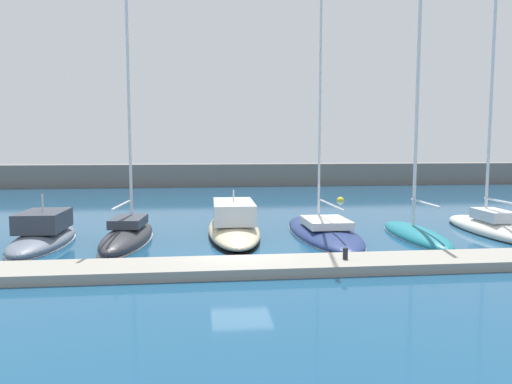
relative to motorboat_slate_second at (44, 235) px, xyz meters
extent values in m
plane|color=navy|center=(9.23, -4.34, -0.43)|extent=(120.00, 120.00, 0.00)
cube|color=gray|center=(9.23, -6.09, -0.24)|extent=(34.13, 2.35, 0.38)
cube|color=slate|center=(9.23, 32.71, 0.83)|extent=(108.00, 3.91, 2.52)
ellipsoid|color=slate|center=(0.00, -0.06, -0.23)|extent=(2.40, 7.14, 0.97)
ellipsoid|color=silver|center=(0.00, -0.06, -0.41)|extent=(2.42, 7.22, 0.12)
cube|color=#333842|center=(0.00, 0.07, 0.71)|extent=(2.01, 3.04, 0.91)
cube|color=black|center=(0.01, 1.02, 0.85)|extent=(1.80, 0.77, 0.51)
cylinder|color=silver|center=(0.00, 0.07, 1.59)|extent=(0.08, 0.08, 0.84)
ellipsoid|color=#2D2D33|center=(3.98, -0.09, -0.17)|extent=(2.60, 7.56, 1.07)
ellipsoid|color=silver|center=(3.98, -0.09, -0.41)|extent=(2.62, 7.63, 0.12)
cylinder|color=silver|center=(4.06, 0.92, 7.05)|extent=(0.14, 0.14, 13.38)
cylinder|color=silver|center=(3.89, -1.15, 1.57)|extent=(0.37, 3.32, 0.10)
cube|color=#333842|center=(4.00, 0.18, 0.58)|extent=(1.69, 2.53, 0.43)
ellipsoid|color=beige|center=(9.30, 1.43, -0.14)|extent=(2.83, 10.02, 0.98)
ellipsoid|color=black|center=(9.30, 1.43, -0.41)|extent=(2.86, 10.12, 0.12)
cube|color=silver|center=(9.29, 1.26, 0.86)|extent=(2.16, 4.27, 1.03)
cube|color=black|center=(9.32, 2.94, 1.02)|extent=(1.90, 1.09, 0.58)
cylinder|color=silver|center=(9.29, 1.26, 1.69)|extent=(0.08, 0.08, 0.63)
ellipsoid|color=navy|center=(14.05, 0.93, -0.30)|extent=(3.17, 10.26, 0.88)
ellipsoid|color=silver|center=(14.05, 0.93, -0.41)|extent=(3.21, 10.36, 0.12)
cylinder|color=silver|center=(14.04, 1.90, 10.36)|extent=(0.13, 0.13, 20.44)
cylinder|color=silver|center=(14.06, -0.53, 1.38)|extent=(0.12, 4.56, 0.09)
cube|color=silver|center=(14.05, 0.30, 0.33)|extent=(2.18, 2.93, 0.39)
ellipsoid|color=#19707F|center=(18.62, -0.40, -0.31)|extent=(2.22, 7.58, 0.89)
ellipsoid|color=silver|center=(18.62, -0.40, -0.41)|extent=(2.24, 7.65, 0.12)
cylinder|color=silver|center=(18.64, -0.07, 6.71)|extent=(0.17, 0.17, 13.15)
cylinder|color=silver|center=(18.59, -1.43, 1.49)|extent=(0.24, 3.27, 0.12)
ellipsoid|color=silver|center=(23.20, 0.33, -0.23)|extent=(2.31, 8.27, 1.06)
ellipsoid|color=black|center=(23.20, 0.33, -0.41)|extent=(2.33, 8.35, 0.12)
cylinder|color=silver|center=(23.21, 0.81, 6.37)|extent=(0.16, 0.16, 12.13)
cylinder|color=silver|center=(23.17, -0.65, 1.42)|extent=(0.20, 3.26, 0.11)
cube|color=silver|center=(23.19, 0.08, 0.59)|extent=(1.44, 2.46, 0.57)
sphere|color=yellow|center=(19.40, 15.91, -0.43)|extent=(0.65, 0.65, 0.65)
cylinder|color=black|center=(13.15, -6.09, 0.17)|extent=(0.20, 0.20, 0.44)
camera|label=1|loc=(7.64, -24.00, 4.41)|focal=33.89mm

